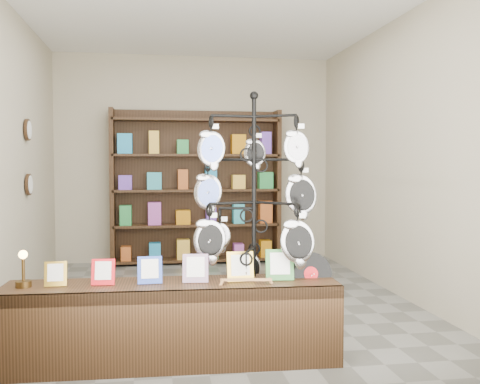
% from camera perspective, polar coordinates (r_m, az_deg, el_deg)
% --- Properties ---
extents(ground, '(5.00, 5.00, 0.00)m').
position_cam_1_polar(ground, '(5.60, -2.70, -11.73)').
color(ground, slate).
rests_on(ground, ground).
extents(room_envelope, '(5.00, 5.00, 5.00)m').
position_cam_1_polar(room_envelope, '(5.44, -2.75, 7.49)').
color(room_envelope, '#ADA38B').
rests_on(room_envelope, ground).
extents(display_tree, '(1.02, 0.97, 1.96)m').
position_cam_1_polar(display_tree, '(4.00, 1.49, -1.16)').
color(display_tree, black).
rests_on(display_tree, ground).
extents(front_shelf, '(2.38, 0.57, 0.83)m').
position_cam_1_polar(front_shelf, '(3.95, -7.14, -13.66)').
color(front_shelf, black).
rests_on(front_shelf, ground).
extents(back_shelving, '(2.42, 0.36, 2.20)m').
position_cam_1_polar(back_shelving, '(7.71, -4.66, 0.05)').
color(back_shelving, black).
rests_on(back_shelving, ground).
extents(wall_clocks, '(0.03, 0.24, 0.84)m').
position_cam_1_polar(wall_clocks, '(6.33, -21.65, 3.47)').
color(wall_clocks, black).
rests_on(wall_clocks, ground).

